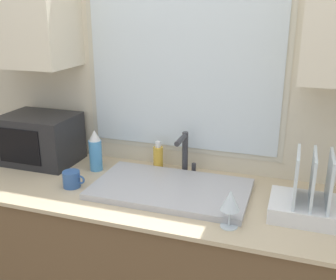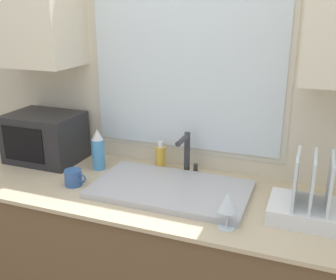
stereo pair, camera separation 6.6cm
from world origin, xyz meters
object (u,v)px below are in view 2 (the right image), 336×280
at_px(soap_bottle, 160,157).
at_px(mug_near_sink, 74,178).
at_px(microwave, 45,137).
at_px(spray_bottle, 98,150).
at_px(dish_rack, 310,205).
at_px(faucet, 187,151).
at_px(wine_glass, 228,202).

relative_size(soap_bottle, mug_near_sink, 1.38).
bearing_deg(microwave, spray_bottle, -2.02).
xyz_separation_m(microwave, mug_near_sink, (0.35, -0.25, -0.10)).
distance_m(microwave, spray_bottle, 0.36).
bearing_deg(microwave, dish_rack, -6.93).
bearing_deg(soap_bottle, faucet, -7.38).
distance_m(soap_bottle, wine_glass, 0.68).
xyz_separation_m(spray_bottle, soap_bottle, (0.32, 0.12, -0.04)).
distance_m(faucet, spray_bottle, 0.49).
xyz_separation_m(faucet, dish_rack, (0.63, -0.26, -0.07)).
bearing_deg(mug_near_sink, dish_rack, 3.42).
bearing_deg(spray_bottle, wine_glass, -23.93).
relative_size(spray_bottle, mug_near_sink, 1.96).
distance_m(microwave, mug_near_sink, 0.44).
height_order(microwave, dish_rack, dish_rack).
bearing_deg(dish_rack, spray_bottle, 171.50).
height_order(microwave, soap_bottle, microwave).
bearing_deg(microwave, wine_glass, -17.64).
xyz_separation_m(dish_rack, spray_bottle, (-1.11, 0.17, 0.04)).
distance_m(spray_bottle, wine_glass, 0.88).
bearing_deg(soap_bottle, mug_near_sink, -133.44).
bearing_deg(faucet, dish_rack, -22.55).
bearing_deg(microwave, faucet, 5.71).
distance_m(microwave, wine_glass, 1.22).
distance_m(mug_near_sink, wine_glass, 0.83).
xyz_separation_m(faucet, soap_bottle, (-0.16, 0.02, -0.07)).
relative_size(mug_near_sink, wine_glass, 0.72).
bearing_deg(mug_near_sink, wine_glass, -8.65).
height_order(faucet, microwave, microwave).
bearing_deg(soap_bottle, dish_rack, -19.70).
distance_m(dish_rack, wine_glass, 0.37).
distance_m(faucet, mug_near_sink, 0.60).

